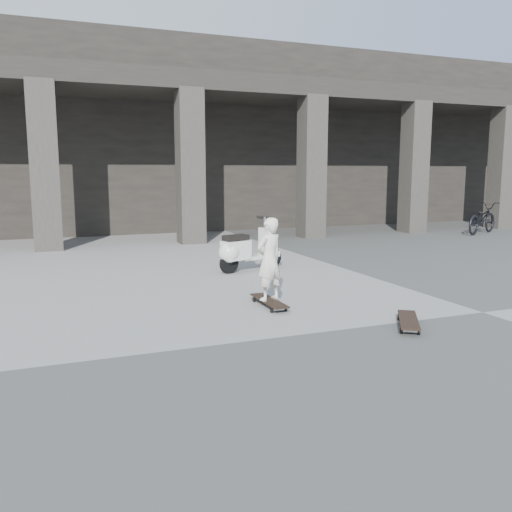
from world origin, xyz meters
name	(u,v)px	position (x,y,z in m)	size (l,w,h in m)	color
ground	(483,312)	(0.00, 0.00, 0.00)	(90.00, 90.00, 0.00)	#464644
colonnade	(200,139)	(0.00, 13.77, 3.03)	(28.00, 8.82, 6.00)	black
longboard	(269,301)	(-2.56, 1.37, 0.08)	(0.23, 0.95, 0.10)	black
skateboard_spare	(408,321)	(-1.38, -0.21, 0.08)	(0.67, 0.85, 0.10)	black
child	(269,259)	(-2.56, 1.37, 0.68)	(0.42, 0.28, 1.16)	silver
scooter	(241,251)	(-2.00, 4.05, 0.41)	(1.42, 0.71, 1.02)	black
bicycle	(482,218)	(7.03, 7.30, 0.48)	(0.63, 1.81, 0.95)	black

